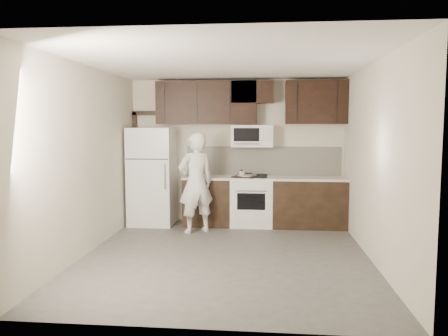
# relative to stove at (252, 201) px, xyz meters

# --- Properties ---
(floor) EXTENTS (4.50, 4.50, 0.00)m
(floor) POSITION_rel_stove_xyz_m (-0.30, -1.94, -0.46)
(floor) COLOR #494745
(floor) RESTS_ON ground
(back_wall) EXTENTS (4.00, 0.00, 4.00)m
(back_wall) POSITION_rel_stove_xyz_m (-0.30, 0.31, 0.89)
(back_wall) COLOR beige
(back_wall) RESTS_ON ground
(ceiling) EXTENTS (4.50, 4.50, 0.00)m
(ceiling) POSITION_rel_stove_xyz_m (-0.30, -1.94, 2.24)
(ceiling) COLOR white
(ceiling) RESTS_ON back_wall
(counter_run) EXTENTS (2.95, 0.64, 0.91)m
(counter_run) POSITION_rel_stove_xyz_m (0.30, 0.00, -0.00)
(counter_run) COLOR black
(counter_run) RESTS_ON floor
(stove) EXTENTS (0.76, 0.66, 0.94)m
(stove) POSITION_rel_stove_xyz_m (0.00, 0.00, 0.00)
(stove) COLOR silver
(stove) RESTS_ON floor
(backsplash) EXTENTS (2.90, 0.02, 0.54)m
(backsplash) POSITION_rel_stove_xyz_m (0.20, 0.30, 0.72)
(backsplash) COLOR beige
(backsplash) RESTS_ON counter_run
(upper_cabinets) EXTENTS (3.48, 0.35, 0.78)m
(upper_cabinets) POSITION_rel_stove_xyz_m (-0.09, 0.14, 1.82)
(upper_cabinets) COLOR black
(upper_cabinets) RESTS_ON back_wall
(microwave) EXTENTS (0.76, 0.42, 0.40)m
(microwave) POSITION_rel_stove_xyz_m (-0.00, 0.12, 1.19)
(microwave) COLOR silver
(microwave) RESTS_ON upper_cabinets
(refrigerator) EXTENTS (0.80, 0.76, 1.80)m
(refrigerator) POSITION_rel_stove_xyz_m (-1.85, -0.05, 0.44)
(refrigerator) COLOR silver
(refrigerator) RESTS_ON floor
(door_trim) EXTENTS (0.50, 0.08, 2.12)m
(door_trim) POSITION_rel_stove_xyz_m (-2.22, 0.27, 0.79)
(door_trim) COLOR black
(door_trim) RESTS_ON floor
(saucepan) EXTENTS (0.27, 0.15, 0.15)m
(saucepan) POSITION_rel_stove_xyz_m (-0.18, -0.15, 0.51)
(saucepan) COLOR silver
(saucepan) RESTS_ON stove
(baking_tray) EXTENTS (0.48, 0.41, 0.02)m
(baking_tray) POSITION_rel_stove_xyz_m (-0.13, -0.12, 0.46)
(baking_tray) COLOR black
(baking_tray) RESTS_ON counter_run
(pizza) EXTENTS (0.34, 0.34, 0.02)m
(pizza) POSITION_rel_stove_xyz_m (-0.13, -0.12, 0.48)
(pizza) COLOR beige
(pizza) RESTS_ON baking_tray
(person) EXTENTS (0.75, 0.69, 1.73)m
(person) POSITION_rel_stove_xyz_m (-0.94, -0.61, 0.40)
(person) COLOR silver
(person) RESTS_ON floor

